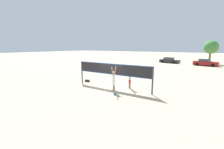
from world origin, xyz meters
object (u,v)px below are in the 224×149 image
(parked_car_near, at_px, (205,63))
(volleyball_net, at_px, (112,71))
(parked_car_mid, at_px, (169,60))
(tree_left_cluster, at_px, (211,47))
(gear_bag, at_px, (87,81))
(volleyball, at_px, (115,94))
(player_spiker, at_px, (114,78))
(player_blocker, at_px, (130,77))

(parked_car_near, bearing_deg, volleyball_net, -96.26)
(volleyball_net, relative_size, parked_car_near, 1.71)
(parked_car_mid, height_order, tree_left_cluster, tree_left_cluster)
(gear_bag, distance_m, tree_left_cluster, 31.09)
(gear_bag, bearing_deg, volleyball, -24.00)
(player_spiker, height_order, parked_car_mid, player_spiker)
(gear_bag, xyz_separation_m, tree_left_cluster, (11.22, 28.77, 3.65))
(volleyball_net, distance_m, player_spiker, 1.39)
(player_spiker, distance_m, player_blocker, 1.84)
(gear_bag, relative_size, tree_left_cluster, 0.10)
(volleyball_net, relative_size, player_spiker, 3.62)
(player_blocker, height_order, volleyball, player_blocker)
(player_blocker, height_order, parked_car_near, player_blocker)
(player_blocker, distance_m, tree_left_cluster, 29.32)
(volleyball, xyz_separation_m, gear_bag, (-5.10, 2.27, -0.01))
(volleyball_net, xyz_separation_m, parked_car_mid, (-0.59, 26.24, -1.01))
(volleyball, height_order, parked_car_near, parked_car_near)
(volleyball, relative_size, tree_left_cluster, 0.04)
(gear_bag, height_order, tree_left_cluster, tree_left_cluster)
(volleyball_net, distance_m, parked_car_near, 25.54)
(gear_bag, relative_size, parked_car_near, 0.11)
(player_blocker, bearing_deg, parked_car_near, 167.27)
(player_blocker, height_order, gear_bag, player_blocker)
(player_spiker, distance_m, volleyball, 1.43)
(parked_car_near, distance_m, tree_left_cluster, 5.69)
(tree_left_cluster, bearing_deg, volleyball_net, -104.46)
(volleyball_net, distance_m, tree_left_cluster, 30.30)
(parked_car_mid, bearing_deg, player_spiker, -75.53)
(volleyball_net, xyz_separation_m, player_blocker, (1.55, 0.69, -0.48))
(volleyball_net, relative_size, volleyball, 34.35)
(volleyball, xyz_separation_m, parked_car_near, (5.51, 26.33, 0.51))
(volleyball, bearing_deg, parked_car_mid, 94.13)
(volleyball_net, distance_m, volleyball, 2.72)
(volleyball, bearing_deg, gear_bag, 156.00)
(volleyball_net, relative_size, parked_car_mid, 1.68)
(player_blocker, distance_m, parked_car_near, 24.47)
(volleyball_net, height_order, volleyball, volleyball_net)
(player_blocker, xyz_separation_m, parked_car_near, (5.39, 23.87, -0.50))
(player_spiker, height_order, parked_car_near, player_spiker)
(parked_car_mid, relative_size, tree_left_cluster, 0.90)
(parked_car_near, distance_m, parked_car_mid, 7.72)
(player_spiker, xyz_separation_m, player_blocker, (0.70, 1.70, -0.05))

